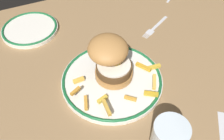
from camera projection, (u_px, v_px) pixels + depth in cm
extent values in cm
cube|color=#916F49|center=(130.00, 85.00, 67.37)|extent=(123.96, 98.85, 4.00)
cylinder|color=white|center=(112.00, 80.00, 65.08)|extent=(27.09, 27.09, 1.20)
torus|color=#196033|center=(112.00, 79.00, 64.64)|extent=(26.69, 26.69, 0.80)
cylinder|color=#B2793F|center=(114.00, 73.00, 64.20)|extent=(10.01, 10.01, 1.80)
cylinder|color=#4E341C|center=(114.00, 68.00, 62.76)|extent=(9.41, 9.41, 2.11)
cylinder|color=white|center=(114.00, 65.00, 61.80)|extent=(8.70, 8.70, 0.50)
ellipsoid|color=yellow|center=(115.00, 61.00, 61.68)|extent=(2.60, 2.60, 1.40)
ellipsoid|color=#B17A40|center=(108.00, 49.00, 59.48)|extent=(12.37, 12.74, 6.02)
cube|color=gold|center=(143.00, 67.00, 66.38)|extent=(3.13, 4.42, 0.91)
cube|color=gold|center=(130.00, 98.00, 59.30)|extent=(2.76, 2.66, 0.73)
cube|color=gold|center=(117.00, 55.00, 69.62)|extent=(2.42, 2.64, 0.74)
cube|color=gold|center=(76.00, 92.00, 58.77)|extent=(2.97, 2.00, 0.73)
cube|color=gold|center=(102.00, 99.00, 59.05)|extent=(2.94, 1.69, 0.90)
cube|color=#EFB74C|center=(154.00, 82.00, 60.59)|extent=(3.14, 4.33, 0.86)
cube|color=gold|center=(151.00, 94.00, 60.11)|extent=(3.52, 2.80, 0.95)
cube|color=gold|center=(79.00, 80.00, 63.17)|extent=(3.01, 1.05, 0.92)
cube|color=gold|center=(107.00, 107.00, 55.57)|extent=(1.03, 4.51, 0.80)
cube|color=gold|center=(86.00, 103.00, 58.37)|extent=(1.97, 4.04, 0.78)
cube|color=gold|center=(154.00, 66.00, 66.51)|extent=(3.69, 1.35, 0.90)
cylinder|color=silver|center=(168.00, 140.00, 48.62)|extent=(7.11, 7.11, 9.94)
cylinder|color=white|center=(30.00, 29.00, 79.99)|extent=(18.34, 18.34, 1.20)
torus|color=#196033|center=(30.00, 28.00, 79.55)|extent=(17.94, 17.94, 0.80)
cube|color=silver|center=(159.00, 23.00, 82.97)|extent=(9.30, 5.57, 0.36)
cube|color=silver|center=(150.00, 32.00, 79.74)|extent=(3.15, 3.07, 0.32)
cube|color=silver|center=(148.00, 36.00, 78.25)|extent=(2.24, 1.35, 0.28)
cube|color=silver|center=(147.00, 36.00, 78.46)|extent=(2.24, 1.35, 0.28)
cube|color=silver|center=(146.00, 35.00, 78.66)|extent=(2.24, 1.35, 0.28)
cube|color=silver|center=(145.00, 34.00, 78.87)|extent=(2.24, 1.35, 0.28)
cube|color=silver|center=(223.00, 132.00, 55.09)|extent=(8.08, 9.85, 0.24)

